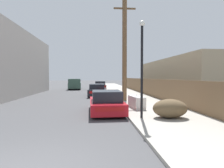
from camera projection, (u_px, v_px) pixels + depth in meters
sidewalk_curb at (122, 91)px, 27.95m from camera, size 4.20×63.00×0.12m
discarded_fridge at (137, 102)px, 12.63m from camera, size 0.81×1.87×0.77m
parked_sports_car_red at (106, 103)px, 11.57m from camera, size 1.96×4.43×1.30m
car_parked_mid at (97, 90)px, 21.50m from camera, size 2.00×4.63×1.32m
car_parked_far at (100, 86)px, 31.48m from camera, size 1.81×4.11×1.39m
pickup_truck at (75, 84)px, 33.16m from camera, size 2.37×5.66×1.76m
utility_pole at (125, 49)px, 16.35m from camera, size 1.80×0.38×8.37m
street_lamp at (142, 62)px, 9.46m from camera, size 0.26×0.26×4.62m
brush_pile at (170, 108)px, 9.58m from camera, size 1.66×1.25×0.89m
wooden_fence at (145, 86)px, 22.55m from camera, size 0.08×32.72×1.75m
building_right_house at (183, 77)px, 24.66m from camera, size 6.00×19.59×4.14m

